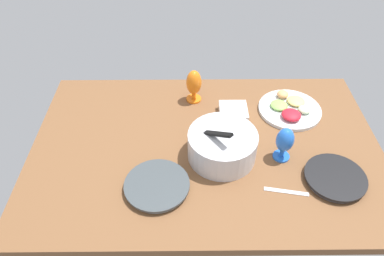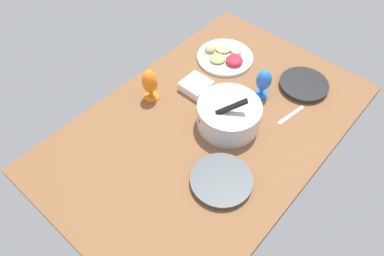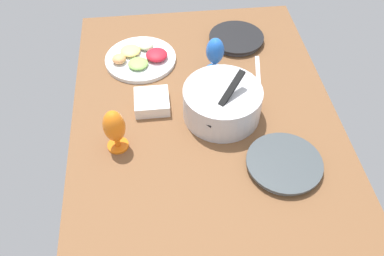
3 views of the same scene
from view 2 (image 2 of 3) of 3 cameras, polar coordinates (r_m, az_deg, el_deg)
name	(u,v)px [view 2 (image 2 of 3)]	position (r cm, az deg, el deg)	size (l,w,h in cm)	color
ground_plane	(209,127)	(177.35, 2.62, 0.09)	(160.00, 104.00, 4.00)	brown
dinner_plate_left	(304,85)	(200.78, 17.09, 6.48)	(25.50, 25.50, 2.83)	#4C4C51
dinner_plate_right	(221,180)	(156.65, 4.61, -8.19)	(26.82, 26.82, 2.88)	silver
mixing_bowl	(229,114)	(171.62, 5.77, 2.15)	(30.11, 30.11, 20.11)	silver
fruit_platter	(225,56)	(209.31, 5.22, 11.11)	(31.43, 31.43, 5.38)	silver
hurricane_glass_blue	(264,81)	(185.30, 11.14, 7.19)	(7.70, 7.70, 16.73)	blue
hurricane_glass_orange	(150,83)	(181.72, -6.62, 7.05)	(7.90, 7.90, 17.92)	orange
square_bowl_white	(196,86)	(189.91, 0.66, 6.67)	(13.66, 13.66, 4.87)	white
fork_by_left_plate	(291,115)	(185.93, 15.27, 2.02)	(18.00, 1.80, 0.60)	silver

